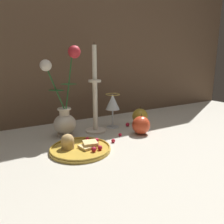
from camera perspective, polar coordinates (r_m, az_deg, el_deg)
The scene contains 11 objects.
ground_plane at distance 0.96m, azimuth -1.85°, elevation -6.37°, with size 2.40×2.40×0.00m, color #B7B2A3.
wall_back at distance 1.24m, azimuth -10.57°, elevation 25.96°, with size 2.40×0.04×1.20m, color brown.
vase at distance 0.95m, azimuth -12.33°, elevation 0.35°, with size 0.16×0.10×0.38m.
plate_with_pastries at distance 0.82m, azimuth -8.63°, elevation -9.09°, with size 0.22×0.22×0.06m.
wine_glass at distance 1.06m, azimuth 0.17°, elevation 2.30°, with size 0.07×0.07×0.17m.
candlestick at distance 0.99m, azimuth -4.43°, elevation 2.32°, with size 0.09×0.09×0.40m.
apple_beside_vase at distance 0.99m, azimuth 7.61°, elevation -3.42°, with size 0.08×0.08×0.09m.
apple_near_glass at distance 1.14m, azimuth 7.33°, elevation -1.14°, with size 0.08×0.08×0.09m.
berry_near_plate at distance 0.89m, azimuth 0.33°, elevation -7.52°, with size 0.02×0.02×0.02m, color #AD192D.
berry_front_center at distance 0.96m, azimuth 2.13°, elevation -5.94°, with size 0.01×0.01×0.01m, color #AD192D.
berry_by_glass_stem at distance 1.10m, azimuth 4.09°, elevation -3.27°, with size 0.02×0.02×0.02m, color #AD192D.
Camera 1 is at (-0.44, -0.79, 0.32)m, focal length 35.00 mm.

